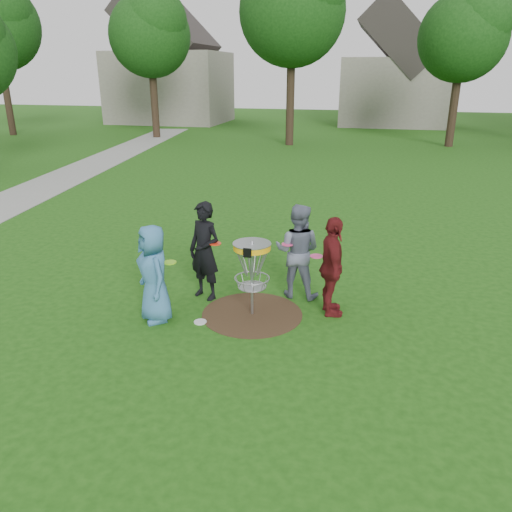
% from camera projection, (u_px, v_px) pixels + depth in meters
% --- Properties ---
extents(ground, '(100.00, 100.00, 0.00)m').
position_uv_depth(ground, '(252.00, 314.00, 8.92)').
color(ground, '#19470F').
rests_on(ground, ground).
extents(dirt_patch, '(1.80, 1.80, 0.01)m').
position_uv_depth(dirt_patch, '(252.00, 314.00, 8.92)').
color(dirt_patch, '#47331E').
rests_on(dirt_patch, ground).
extents(concrete_path, '(7.75, 39.92, 0.02)m').
position_uv_depth(concrete_path, '(40.00, 188.00, 18.36)').
color(concrete_path, '#9E9E99').
rests_on(concrete_path, ground).
extents(player_blue, '(0.97, 0.99, 1.72)m').
position_uv_depth(player_blue, '(154.00, 274.00, 8.45)').
color(player_blue, teal).
rests_on(player_blue, ground).
extents(player_black, '(0.80, 0.68, 1.87)m').
position_uv_depth(player_black, '(205.00, 251.00, 9.28)').
color(player_black, black).
rests_on(player_black, ground).
extents(player_grey, '(0.94, 0.77, 1.81)m').
position_uv_depth(player_grey, '(297.00, 251.00, 9.36)').
color(player_grey, slate).
rests_on(player_grey, ground).
extents(player_maroon, '(0.68, 1.12, 1.79)m').
position_uv_depth(player_maroon, '(332.00, 267.00, 8.63)').
color(player_maroon, maroon).
rests_on(player_maroon, ground).
extents(disc_on_grass, '(0.22, 0.22, 0.02)m').
position_uv_depth(disc_on_grass, '(200.00, 322.00, 8.62)').
color(disc_on_grass, silver).
rests_on(disc_on_grass, ground).
extents(disc_golf_basket, '(0.66, 0.67, 1.38)m').
position_uv_depth(disc_golf_basket, '(252.00, 261.00, 8.56)').
color(disc_golf_basket, '#9EA0A5').
rests_on(disc_golf_basket, ground).
extents(held_discs, '(2.61, 1.43, 0.11)m').
position_uv_depth(held_discs, '(248.00, 251.00, 8.78)').
color(held_discs, '#80D217').
rests_on(held_discs, ground).
extents(tree_row, '(51.20, 17.42, 9.90)m').
position_uv_depth(tree_row, '(356.00, 26.00, 25.51)').
color(tree_row, '#38281C').
rests_on(tree_row, ground).
extents(house_row, '(44.50, 10.65, 11.62)m').
position_uv_depth(house_row, '(422.00, 70.00, 36.60)').
color(house_row, gray).
rests_on(house_row, ground).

